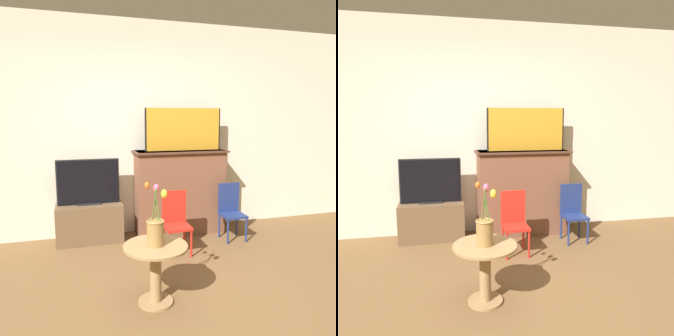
% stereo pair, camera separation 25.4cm
% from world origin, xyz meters
% --- Properties ---
extents(ground_plane, '(14.00, 14.00, 0.00)m').
position_xyz_m(ground_plane, '(0.00, 0.00, 0.00)').
color(ground_plane, brown).
extents(wall_back, '(8.00, 0.06, 2.70)m').
position_xyz_m(wall_back, '(0.00, 2.13, 1.35)').
color(wall_back, beige).
rests_on(wall_back, ground).
extents(fireplace_mantel, '(1.19, 0.42, 1.08)m').
position_xyz_m(fireplace_mantel, '(0.55, 1.91, 0.56)').
color(fireplace_mantel, brown).
rests_on(fireplace_mantel, ground).
extents(painting, '(1.00, 0.03, 0.53)m').
position_xyz_m(painting, '(0.60, 1.91, 1.35)').
color(painting, black).
rests_on(painting, fireplace_mantel).
extents(tv_stand, '(0.78, 0.37, 0.46)m').
position_xyz_m(tv_stand, '(-0.60, 1.90, 0.23)').
color(tv_stand, brown).
rests_on(tv_stand, ground).
extents(tv_monitor, '(0.74, 0.12, 0.55)m').
position_xyz_m(tv_monitor, '(-0.60, 1.90, 0.73)').
color(tv_monitor, black).
rests_on(tv_monitor, tv_stand).
extents(chair_red, '(0.28, 0.28, 0.69)m').
position_xyz_m(chair_red, '(0.30, 1.29, 0.38)').
color(chair_red, red).
rests_on(chair_red, ground).
extents(chair_blue, '(0.28, 0.28, 0.69)m').
position_xyz_m(chair_blue, '(1.09, 1.52, 0.38)').
color(chair_blue, navy).
rests_on(chair_blue, ground).
extents(side_table, '(0.52, 0.52, 0.49)m').
position_xyz_m(side_table, '(-0.16, 0.36, 0.32)').
color(side_table, '#99754C').
rests_on(side_table, ground).
extents(vase_tulips, '(0.17, 0.22, 0.49)m').
position_xyz_m(vase_tulips, '(-0.15, 0.36, 0.63)').
color(vase_tulips, olive).
rests_on(vase_tulips, side_table).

